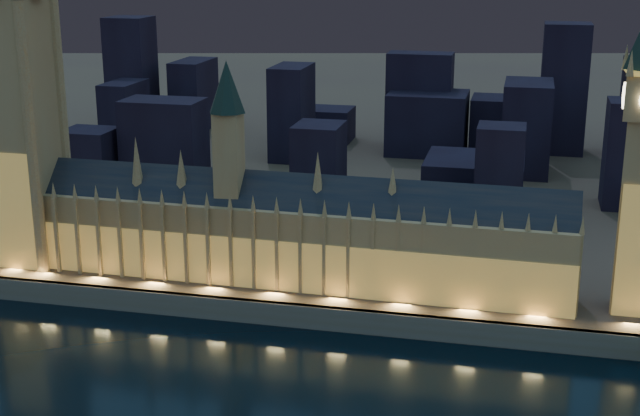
# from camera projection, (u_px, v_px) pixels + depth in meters

# --- Properties ---
(ground_plane) EXTENTS (2000.00, 2000.00, 0.00)m
(ground_plane) POSITION_uv_depth(u_px,v_px,m) (261.00, 382.00, 261.82)
(ground_plane) COLOR black
(ground_plane) RESTS_ON ground
(north_bank) EXTENTS (2000.00, 960.00, 8.00)m
(north_bank) POSITION_uv_depth(u_px,v_px,m) (440.00, 94.00, 746.45)
(north_bank) COLOR #4A3935
(north_bank) RESTS_ON ground
(embankment_wall) EXTENTS (2000.00, 2.50, 8.00)m
(embankment_wall) POSITION_uv_depth(u_px,v_px,m) (296.00, 315.00, 298.99)
(embankment_wall) COLOR #535848
(embankment_wall) RESTS_ON ground
(palace_of_westminster) EXTENTS (202.00, 24.66, 78.00)m
(palace_of_westminster) POSITION_uv_depth(u_px,v_px,m) (282.00, 232.00, 314.32)
(palace_of_westminster) COLOR #96754B
(palace_of_westminster) RESTS_ON north_bank
(victoria_tower) EXTENTS (31.68, 31.68, 127.74)m
(victoria_tower) POSITION_uv_depth(u_px,v_px,m) (17.00, 94.00, 323.53)
(victoria_tower) COLOR #96754B
(victoria_tower) RESTS_ON north_bank
(city_backdrop) EXTENTS (490.00, 215.63, 73.91)m
(city_backdrop) POSITION_uv_depth(u_px,v_px,m) (446.00, 125.00, 477.82)
(city_backdrop) COLOR black
(city_backdrop) RESTS_ON north_bank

